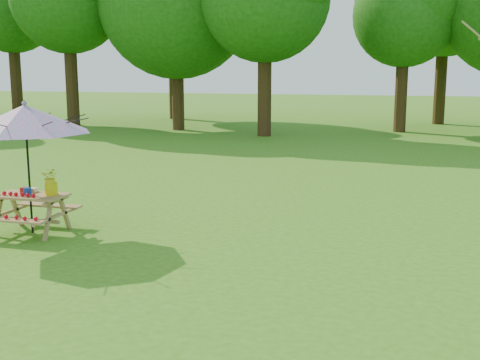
# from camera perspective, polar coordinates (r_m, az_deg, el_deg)

# --- Properties ---
(picnic_table) EXTENTS (1.20, 1.32, 0.67)m
(picnic_table) POSITION_cam_1_polar(r_m,az_deg,el_deg) (10.83, -19.17, -3.09)
(picnic_table) COLOR #8E5D40
(picnic_table) RESTS_ON ground
(patio_umbrella) EXTENTS (2.54, 2.54, 2.25)m
(patio_umbrella) POSITION_cam_1_polar(r_m,az_deg,el_deg) (10.59, -19.69, 5.48)
(patio_umbrella) COLOR black
(patio_umbrella) RESTS_ON ground
(produce_bins) EXTENTS (0.27, 0.39, 0.13)m
(produce_bins) POSITION_cam_1_polar(r_m,az_deg,el_deg) (10.83, -19.46, -0.96)
(produce_bins) COLOR #AD0E0D
(produce_bins) RESTS_ON picnic_table
(tomatoes_row) EXTENTS (0.77, 0.13, 0.07)m
(tomatoes_row) POSITION_cam_1_polar(r_m,az_deg,el_deg) (10.70, -20.48, -1.26)
(tomatoes_row) COLOR red
(tomatoes_row) RESTS_ON picnic_table
(flower_bucket) EXTENTS (0.32, 0.29, 0.46)m
(flower_bucket) POSITION_cam_1_polar(r_m,az_deg,el_deg) (10.58, -17.50, -0.05)
(flower_bucket) COLOR yellow
(flower_bucket) RESTS_ON picnic_table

